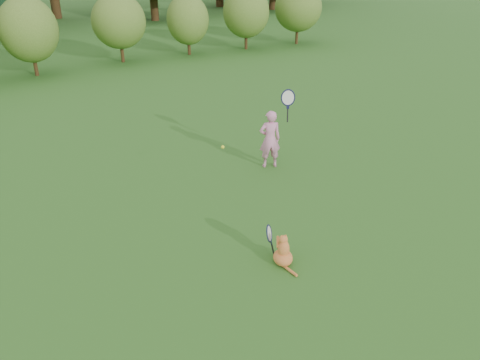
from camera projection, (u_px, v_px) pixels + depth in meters
ground at (257, 238)px, 7.76m from camera, size 100.00×100.00×0.00m
shrub_row at (41, 38)px, 16.68m from camera, size 28.00×3.00×2.80m
child at (271, 138)px, 10.00m from camera, size 0.75×0.52×1.91m
cat at (283, 249)px, 7.05m from camera, size 0.51×0.75×0.69m
tennis_ball at (223, 147)px, 8.66m from camera, size 0.06×0.06×0.06m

